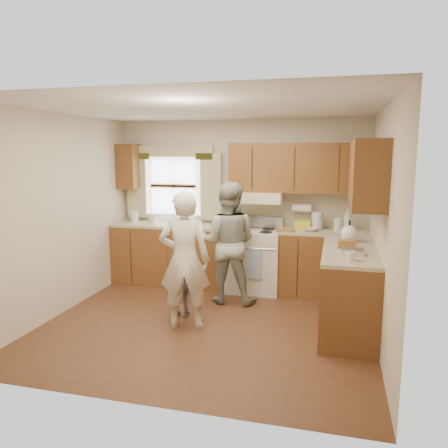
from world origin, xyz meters
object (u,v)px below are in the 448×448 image
(child, at_px, (182,284))
(stove, at_px, (255,259))
(woman_left, at_px, (185,260))
(woman_right, at_px, (228,243))

(child, bearing_deg, stove, -127.69)
(woman_left, bearing_deg, stove, -120.85)
(woman_left, bearing_deg, child, -75.83)
(woman_right, bearing_deg, woman_left, 72.30)
(woman_left, relative_size, woman_right, 0.98)
(woman_right, bearing_deg, stove, -116.37)
(woman_left, xyz_separation_m, child, (-0.15, 0.30, -0.38))
(child, bearing_deg, woman_right, -130.91)
(stove, distance_m, child, 1.44)
(woman_left, height_order, child, woman_left)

